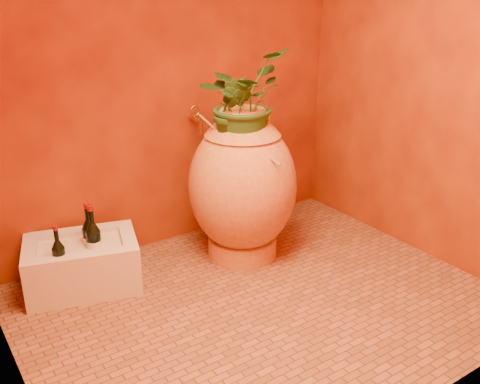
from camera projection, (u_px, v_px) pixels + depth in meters
floor at (260, 303)px, 2.98m from camera, size 2.50×2.50×0.00m
wall_back at (168, 54)px, 3.29m from camera, size 2.50×0.02×2.50m
wall_right at (434, 57)px, 3.17m from camera, size 0.02×2.00×2.50m
amphora at (242, 185)px, 3.34m from camera, size 0.90×0.90×0.97m
stone_basin at (83, 265)px, 3.10m from camera, size 0.72×0.59×0.29m
wine_bottle_a at (94, 243)px, 3.03m from camera, size 0.09×0.09×0.35m
wine_bottle_b at (59, 258)px, 2.91m from camera, size 0.07×0.07×0.30m
wine_bottle_c at (90, 239)px, 3.09m from camera, size 0.08×0.08×0.34m
wall_tap at (197, 118)px, 3.44m from camera, size 0.08×0.16×0.17m
plant_main at (242, 100)px, 3.13m from camera, size 0.68×0.66×0.59m
plant_side at (233, 111)px, 3.08m from camera, size 0.29×0.29×0.41m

